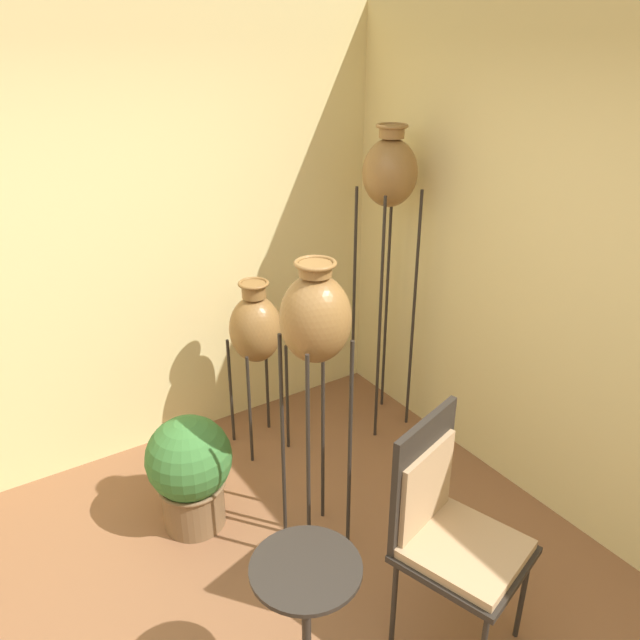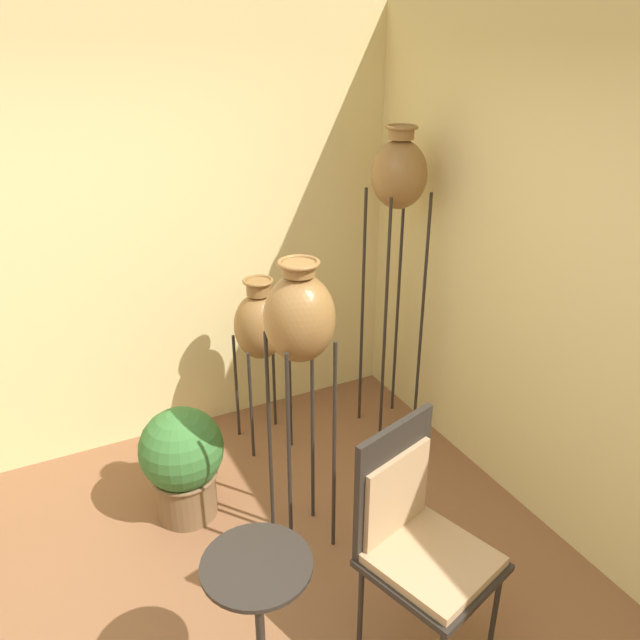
{
  "view_description": "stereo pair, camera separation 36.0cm",
  "coord_description": "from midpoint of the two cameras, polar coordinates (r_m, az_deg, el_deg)",
  "views": [
    {
      "loc": [
        -0.67,
        -1.55,
        2.51
      ],
      "look_at": [
        1.11,
        1.19,
        1.0
      ],
      "focal_mm": 35.0,
      "sensor_mm": 36.0,
      "label": 1
    },
    {
      "loc": [
        -0.36,
        -1.72,
        2.51
      ],
      "look_at": [
        1.11,
        1.19,
        1.0
      ],
      "focal_mm": 35.0,
      "sensor_mm": 36.0,
      "label": 2
    }
  ],
  "objects": [
    {
      "name": "wall_right",
      "position": [
        3.23,
        22.39,
        1.81
      ],
      "size": [
        0.06,
        7.97,
        2.7
      ],
      "color": "beige",
      "rests_on": "ground_plane"
    },
    {
      "name": "side_table",
      "position": [
        2.56,
        -5.7,
        -25.14
      ],
      "size": [
        0.41,
        0.41,
        0.78
      ],
      "color": "#28231E",
      "rests_on": "ground_plane"
    },
    {
      "name": "wall_back",
      "position": [
        3.87,
        -23.91,
        5.17
      ],
      "size": [
        7.97,
        0.06,
        2.7
      ],
      "color": "beige",
      "rests_on": "ground_plane"
    },
    {
      "name": "chair",
      "position": [
        2.78,
        7.81,
        -18.1
      ],
      "size": [
        0.59,
        0.6,
        1.09
      ],
      "rotation": [
        0.0,
        0.0,
        0.3
      ],
      "color": "#28231E",
      "rests_on": "ground_plane"
    },
    {
      "name": "vase_stand_tall",
      "position": [
        3.83,
        3.66,
        12.66
      ],
      "size": [
        0.33,
        0.33,
        2.03
      ],
      "color": "#28231E",
      "rests_on": "ground_plane"
    },
    {
      "name": "vase_stand_medium",
      "position": [
        2.86,
        -4.01,
        -0.3
      ],
      "size": [
        0.34,
        0.34,
        1.6
      ],
      "color": "#28231E",
      "rests_on": "ground_plane"
    },
    {
      "name": "potted_plant",
      "position": [
        3.56,
        -14.73,
        -13.16
      ],
      "size": [
        0.46,
        0.46,
        0.67
      ],
      "color": "brown",
      "rests_on": "ground_plane"
    },
    {
      "name": "vase_stand_short",
      "position": [
        3.87,
        -8.57,
        -0.88
      ],
      "size": [
        0.33,
        0.33,
        1.16
      ],
      "color": "#28231E",
      "rests_on": "ground_plane"
    }
  ]
}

